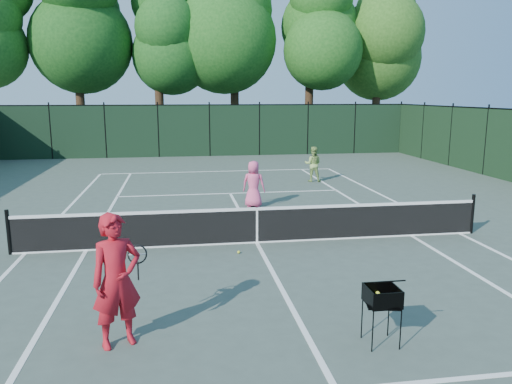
{
  "coord_description": "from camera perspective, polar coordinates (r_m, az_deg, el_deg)",
  "views": [
    {
      "loc": [
        -1.87,
        -11.83,
        3.66
      ],
      "look_at": [
        0.13,
        1.0,
        1.1
      ],
      "focal_mm": 35.0,
      "sensor_mm": 36.0,
      "label": 1
    }
  ],
  "objects": [
    {
      "name": "ground",
      "position": [
        12.53,
        0.1,
        -5.84
      ],
      "size": [
        90.0,
        90.0,
        0.0
      ],
      "primitive_type": "plane",
      "color": "#414F45",
      "rests_on": "ground"
    },
    {
      "name": "sideline_doubles_left",
      "position": [
        12.9,
        -24.89,
        -6.39
      ],
      "size": [
        0.1,
        23.77,
        0.01
      ],
      "primitive_type": "cube",
      "color": "white",
      "rests_on": "ground"
    },
    {
      "name": "sideline_doubles_right",
      "position": [
        14.41,
        22.26,
        -4.41
      ],
      "size": [
        0.1,
        23.77,
        0.01
      ],
      "primitive_type": "cube",
      "color": "white",
      "rests_on": "ground"
    },
    {
      "name": "sideline_singles_left",
      "position": [
        12.59,
        -18.86,
        -6.36
      ],
      "size": [
        0.1,
        23.77,
        0.01
      ],
      "primitive_type": "cube",
      "color": "white",
      "rests_on": "ground"
    },
    {
      "name": "sideline_singles_right",
      "position": [
        13.76,
        17.35,
        -4.79
      ],
      "size": [
        0.1,
        23.77,
        0.01
      ],
      "primitive_type": "cube",
      "color": "white",
      "rests_on": "ground"
    },
    {
      "name": "baseline_far",
      "position": [
        24.07,
        -4.32,
        2.38
      ],
      "size": [
        10.97,
        0.1,
        0.01
      ],
      "primitive_type": "cube",
      "color": "white",
      "rests_on": "ground"
    },
    {
      "name": "service_line_far",
      "position": [
        18.69,
        -2.96,
        -0.15
      ],
      "size": [
        8.23,
        0.1,
        0.01
      ],
      "primitive_type": "cube",
      "color": "white",
      "rests_on": "ground"
    },
    {
      "name": "center_service_line",
      "position": [
        12.53,
        0.1,
        -5.82
      ],
      "size": [
        0.1,
        12.8,
        0.01
      ],
      "primitive_type": "cube",
      "color": "white",
      "rests_on": "ground"
    },
    {
      "name": "tennis_net",
      "position": [
        12.4,
        0.11,
        -3.73
      ],
      "size": [
        11.69,
        0.09,
        1.06
      ],
      "color": "black",
      "rests_on": "ground"
    },
    {
      "name": "fence_far",
      "position": [
        29.97,
        -5.32,
        6.97
      ],
      "size": [
        24.0,
        0.05,
        3.0
      ],
      "primitive_type": "cube",
      "color": "black",
      "rests_on": "ground"
    },
    {
      "name": "tree_1",
      "position": [
        34.75,
        -20.05,
        18.83
      ],
      "size": [
        6.8,
        6.8,
        13.98
      ],
      "color": "black",
      "rests_on": "ground"
    },
    {
      "name": "tree_2",
      "position": [
        33.9,
        -11.27,
        17.83
      ],
      "size": [
        6.0,
        6.0,
        12.4
      ],
      "color": "black",
      "rests_on": "ground"
    },
    {
      "name": "tree_3",
      "position": [
        34.77,
        -2.53,
        19.98
      ],
      "size": [
        7.0,
        7.0,
        14.45
      ],
      "color": "black",
      "rests_on": "ground"
    },
    {
      "name": "tree_4",
      "position": [
        34.88,
        6.25,
        18.47
      ],
      "size": [
        6.2,
        6.2,
        12.97
      ],
      "color": "black",
      "rests_on": "ground"
    },
    {
      "name": "tree_5",
      "position": [
        36.88,
        13.9,
        17.14
      ],
      "size": [
        5.8,
        5.8,
        12.23
      ],
      "color": "black",
      "rests_on": "ground"
    },
    {
      "name": "coach",
      "position": [
        7.62,
        -15.63,
        -9.7
      ],
      "size": [
        0.86,
        0.92,
        2.0
      ],
      "rotation": [
        0.0,
        0.0,
        0.43
      ],
      "color": "#B21420",
      "rests_on": "ground"
    },
    {
      "name": "player_pink",
      "position": [
        16.3,
        -0.28,
        0.92
      ],
      "size": [
        0.87,
        0.71,
        1.53
      ],
      "rotation": [
        0.0,
        0.0,
        2.79
      ],
      "color": "#E85286",
      "rests_on": "ground"
    },
    {
      "name": "player_green",
      "position": [
        21.27,
        6.54,
        3.19
      ],
      "size": [
        0.85,
        0.74,
        1.48
      ],
      "rotation": [
        0.0,
        0.0,
        2.85
      ],
      "color": "#8CAF57",
      "rests_on": "ground"
    },
    {
      "name": "ball_hopper",
      "position": [
        7.68,
        14.23,
        -11.5
      ],
      "size": [
        0.56,
        0.56,
        0.89
      ],
      "rotation": [
        0.0,
        0.0,
        -0.23
      ],
      "color": "black",
      "rests_on": "ground"
    },
    {
      "name": "loose_ball_midcourt",
      "position": [
        11.73,
        -1.99,
        -6.87
      ],
      "size": [
        0.07,
        0.07,
        0.07
      ],
      "primitive_type": "sphere",
      "color": "yellow",
      "rests_on": "ground"
    }
  ]
}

